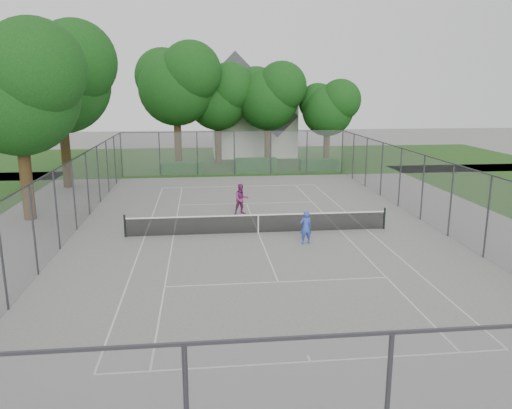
{
  "coord_description": "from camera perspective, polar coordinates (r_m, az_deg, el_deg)",
  "views": [
    {
      "loc": [
        -2.7,
        -23.36,
        6.98
      ],
      "look_at": [
        0.0,
        1.0,
        1.2
      ],
      "focal_mm": 35.0,
      "sensor_mm": 36.0,
      "label": 1
    }
  ],
  "objects": [
    {
      "name": "tree_far_midright",
      "position": [
        46.48,
        1.49,
        12.52
      ],
      "size": [
        6.46,
        5.9,
        9.29
      ],
      "color": "#342412",
      "rests_on": "ground"
    },
    {
      "name": "ground",
      "position": [
        24.53,
        0.26,
        -3.26
      ],
      "size": [
        120.0,
        120.0,
        0.0
      ],
      "primitive_type": "plane",
      "color": "slate",
      "rests_on": "ground"
    },
    {
      "name": "tennis_net",
      "position": [
        24.39,
        0.26,
        -2.11
      ],
      "size": [
        12.87,
        0.1,
        1.1
      ],
      "color": "black",
      "rests_on": "ground"
    },
    {
      "name": "tree_far_midleft",
      "position": [
        46.76,
        -4.33,
        12.42
      ],
      "size": [
        6.4,
        5.85,
        9.21
      ],
      "color": "#342412",
      "rests_on": "ground"
    },
    {
      "name": "court_markings",
      "position": [
        24.53,
        0.26,
        -3.25
      ],
      "size": [
        11.03,
        23.83,
        0.01
      ],
      "color": "silver",
      "rests_on": "ground"
    },
    {
      "name": "grass_far",
      "position": [
        49.93,
        -3.17,
        5.21
      ],
      "size": [
        60.0,
        20.0,
        0.0
      ],
      "primitive_type": "cube",
      "color": "#1D4112",
      "rests_on": "ground"
    },
    {
      "name": "perimeter_fence",
      "position": [
        24.08,
        0.26,
        0.87
      ],
      "size": [
        18.08,
        34.08,
        3.52
      ],
      "color": "#38383D",
      "rests_on": "ground"
    },
    {
      "name": "girl_player",
      "position": [
        22.8,
        5.71,
        -2.6
      ],
      "size": [
        0.61,
        0.45,
        1.54
      ],
      "primitive_type": "imported",
      "rotation": [
        0.0,
        0.0,
        3.3
      ],
      "color": "#314DBA",
      "rests_on": "ground"
    },
    {
      "name": "house",
      "position": [
        52.56,
        -0.32,
        10.2
      ],
      "size": [
        8.32,
        6.45,
        10.36
      ],
      "color": "silver",
      "rests_on": "ground"
    },
    {
      "name": "hedge_left",
      "position": [
        42.19,
        -8.5,
        4.2
      ],
      "size": [
        3.54,
        1.06,
        0.88
      ],
      "primitive_type": "cube",
      "color": "#174A1A",
      "rests_on": "ground"
    },
    {
      "name": "tree_side_back",
      "position": [
        37.46,
        -21.48,
        13.67
      ],
      "size": [
        7.92,
        7.23,
        11.39
      ],
      "color": "#342412",
      "rests_on": "ground"
    },
    {
      "name": "hedge_mid",
      "position": [
        42.6,
        0.02,
        4.58
      ],
      "size": [
        3.49,
        1.0,
        1.1
      ],
      "primitive_type": "cube",
      "color": "#174A1A",
      "rests_on": "ground"
    },
    {
      "name": "tree_far_left",
      "position": [
        45.07,
        -9.03,
        13.74
      ],
      "size": [
        7.57,
        6.91,
        10.88
      ],
      "color": "#342412",
      "rests_on": "ground"
    },
    {
      "name": "hedge_right",
      "position": [
        43.35,
        7.19,
        4.56
      ],
      "size": [
        3.31,
        1.21,
        0.99
      ],
      "primitive_type": "cube",
      "color": "#174A1A",
      "rests_on": "ground"
    },
    {
      "name": "woman_player",
      "position": [
        27.96,
        -1.69,
        0.62
      ],
      "size": [
        0.97,
        0.83,
        1.73
      ],
      "primitive_type": "imported",
      "rotation": [
        0.0,
        0.0,
        0.24
      ],
      "color": "#7F2A66",
      "rests_on": "ground"
    },
    {
      "name": "tree_side_front",
      "position": [
        28.81,
        -25.59,
        12.28
      ],
      "size": [
        7.21,
        6.58,
        10.36
      ],
      "color": "#342412",
      "rests_on": "ground"
    },
    {
      "name": "tree_far_right",
      "position": [
        46.65,
        8.31,
        11.07
      ],
      "size": [
        5.38,
        4.91,
        7.73
      ],
      "color": "#342412",
      "rests_on": "ground"
    }
  ]
}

